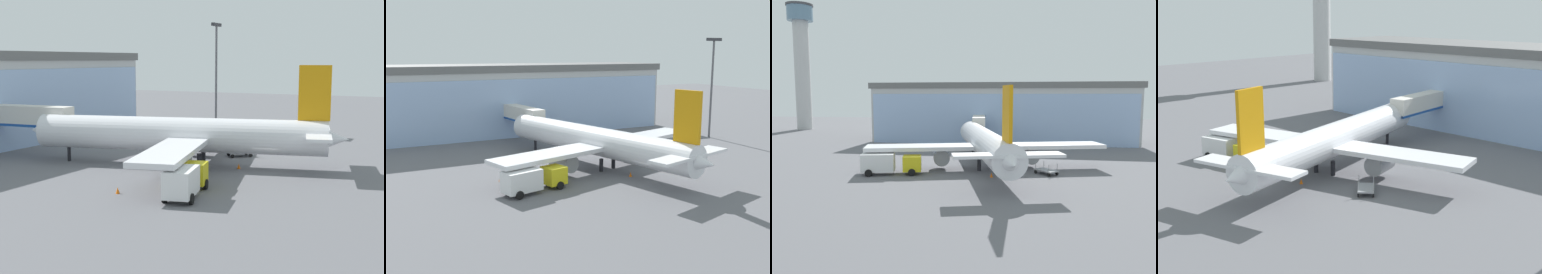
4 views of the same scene
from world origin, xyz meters
The scene contains 8 objects.
ground centered at (0.00, 0.00, 0.00)m, with size 240.00×240.00×0.00m, color slate.
terminal_building centered at (0.00, 39.95, 6.22)m, with size 55.08×16.68×12.43m.
jet_bridge centered at (-4.03, 29.38, 4.61)m, with size 3.38×13.86×5.99m.
airplane centered at (-1.39, 8.86, 3.35)m, with size 31.64×34.71×10.81m.
catering_truck centered at (-12.91, 2.92, 1.47)m, with size 7.59×3.67×2.65m.
baggage_cart centered at (6.49, 5.43, 0.50)m, with size 3.04×3.16×1.50m.
safety_cone_nose centered at (-0.21, 2.98, 0.28)m, with size 0.36×0.36×0.55m, color orange.
safety_cone_wingtip centered at (-14.59, 8.57, 0.28)m, with size 0.36×0.36×0.55m, color orange.
Camera 4 is at (39.23, -31.25, 17.44)m, focal length 50.00 mm.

